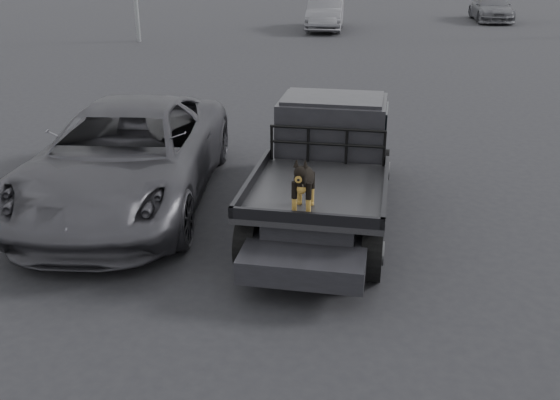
% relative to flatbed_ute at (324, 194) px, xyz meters
% --- Properties ---
extents(ground, '(120.00, 120.00, 0.00)m').
position_rel_flatbed_ute_xyz_m(ground, '(0.22, -1.74, -0.46)').
color(ground, black).
rests_on(ground, ground).
extents(flatbed_ute, '(2.00, 5.40, 0.92)m').
position_rel_flatbed_ute_xyz_m(flatbed_ute, '(0.00, 0.00, 0.00)').
color(flatbed_ute, black).
rests_on(flatbed_ute, ground).
extents(ute_cab, '(1.72, 1.30, 0.88)m').
position_rel_flatbed_ute_xyz_m(ute_cab, '(-0.00, 0.95, 0.90)').
color(ute_cab, black).
rests_on(ute_cab, flatbed_ute).
extents(headache_rack, '(1.80, 0.08, 0.55)m').
position_rel_flatbed_ute_xyz_m(headache_rack, '(-0.00, 0.20, 0.74)').
color(headache_rack, black).
rests_on(headache_rack, flatbed_ute).
extents(dog, '(0.32, 0.60, 0.74)m').
position_rel_flatbed_ute_xyz_m(dog, '(-0.09, -1.70, 0.83)').
color(dog, black).
rests_on(dog, flatbed_ute).
extents(parked_suv, '(3.45, 6.20, 1.64)m').
position_rel_flatbed_ute_xyz_m(parked_suv, '(-3.34, 0.19, 0.36)').
color(parked_suv, '#343338').
rests_on(parked_suv, ground).
extents(distant_car_a, '(1.97, 4.89, 1.58)m').
position_rel_flatbed_ute_xyz_m(distant_car_a, '(-2.67, 22.96, 0.33)').
color(distant_car_a, '#535358').
rests_on(distant_car_a, ground).
extents(distant_car_b, '(2.21, 4.77, 1.35)m').
position_rel_flatbed_ute_xyz_m(distant_car_b, '(5.92, 28.26, 0.21)').
color(distant_car_b, '#4C4D52').
rests_on(distant_car_b, ground).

